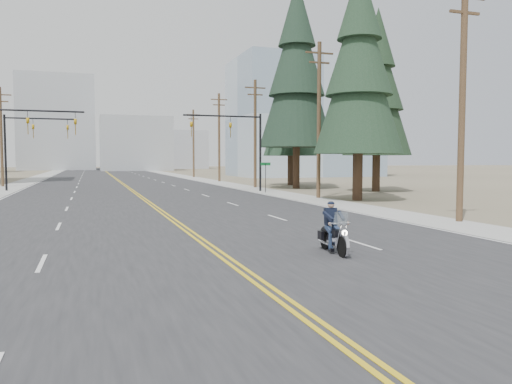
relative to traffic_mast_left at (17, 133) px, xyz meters
The scene contains 24 objects.
ground_plane 33.60m from the traffic_mast_left, 74.33° to the right, with size 400.00×400.00×0.00m, color #776D56.
road 39.36m from the traffic_mast_left, 76.71° to the left, with size 20.00×200.00×0.01m, color #303033.
sidewalk_left 38.40m from the traffic_mast_left, 93.80° to the left, with size 3.00×200.00×0.01m, color #A5A5A0.
sidewalk_right 43.45m from the traffic_mast_left, 61.68° to the left, with size 3.00×200.00×0.01m, color #A5A5A0.
traffic_mast_left is the anchor object (origin of this frame).
traffic_mast_right 17.95m from the traffic_mast_left, ahead, with size 7.10×0.26×7.00m.
traffic_mast_far 8.01m from the traffic_mast_left, 92.40° to the left, with size 6.10×0.26×7.00m.
street_sign 20.12m from the traffic_mast_left, ahead, with size 0.90×0.06×2.62m.
utility_pole_a 32.22m from the traffic_mast_left, 48.18° to the right, with size 2.20×0.30×11.00m.
utility_pole_b 23.31m from the traffic_mast_left, 22.74° to the right, with size 2.20×0.30×11.50m.
utility_pole_c 22.31m from the traffic_mast_left, 15.61° to the left, with size 2.20×0.30×11.00m.
utility_pole_d 30.06m from the traffic_mast_left, 44.36° to the left, with size 2.20×0.30×11.50m.
utility_pole_e 43.66m from the traffic_mast_left, 60.53° to the left, with size 2.20×0.30×11.00m.
utility_pole_left 16.39m from the traffic_mast_left, 102.42° to the left, with size 2.20×0.30×10.50m.
glass_building 56.11m from the traffic_mast_left, 42.84° to the left, with size 24.00×16.00×20.00m, color #9EB5CC.
haze_bldg_b 94.56m from the traffic_mast_left, 79.66° to the left, with size 18.00×14.00×14.00m, color #ADB2B7.
haze_bldg_c 92.19m from the traffic_mast_left, 57.88° to the left, with size 16.00×12.00×18.00m, color #B7BCC6.
haze_bldg_d 108.34m from the traffic_mast_left, 91.60° to the left, with size 20.00×15.00×26.00m, color #ADB2B7.
haze_bldg_e 122.80m from the traffic_mast_left, 73.94° to the left, with size 14.00×14.00×12.00m, color #B7BCC6.
motorcyclist 31.93m from the traffic_mast_left, 67.03° to the right, with size 0.87×2.03×1.58m, color black, non-canonical shape.
conifer_near 26.40m from the traffic_mast_left, 26.60° to the right, with size 6.23×6.23×16.50m.
conifer_mid 30.42m from the traffic_mast_left, ahead, with size 6.14×6.14×16.38m.
conifer_tall 25.97m from the traffic_mast_left, ahead, with size 7.41×7.41×20.60m.
conifer_far 28.79m from the traffic_mast_left, 19.30° to the left, with size 6.20×6.20×16.61m.
Camera 1 is at (-3.69, -10.77, 2.88)m, focal length 35.00 mm.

